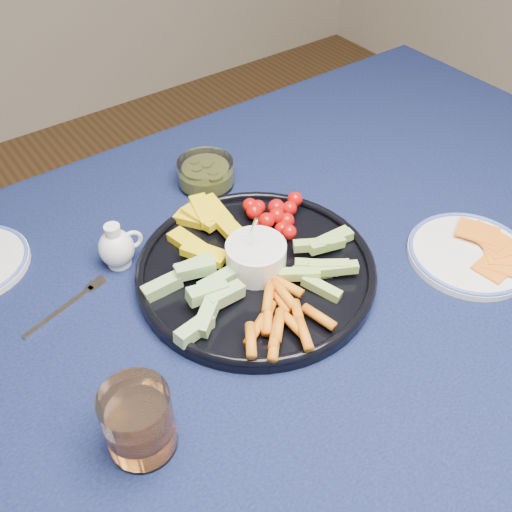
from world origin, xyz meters
TOP-DOWN VIEW (x-y plane):
  - dining_table at (0.00, 0.00)m, footprint 1.67×1.07m
  - crudite_platter at (-0.01, 0.06)m, footprint 0.38×0.38m
  - creamer_pitcher at (-0.17, 0.22)m, footprint 0.07×0.06m
  - pickle_bowl at (0.06, 0.32)m, footprint 0.11×0.11m
  - cheese_plate at (0.30, -0.11)m, footprint 0.20×0.20m
  - juice_tumbler at (-0.29, -0.09)m, footprint 0.08×0.08m
  - fork_left at (-0.27, 0.18)m, footprint 0.15×0.06m

SIDE VIEW (x-z plane):
  - dining_table at x=0.00m, z-range 0.29..1.03m
  - fork_left at x=-0.27m, z-range 0.75..0.75m
  - cheese_plate at x=0.30m, z-range 0.74..0.77m
  - crudite_platter at x=-0.01m, z-range 0.71..0.83m
  - pickle_bowl at x=0.06m, z-range 0.74..0.79m
  - creamer_pitcher at x=-0.17m, z-range 0.74..0.82m
  - juice_tumbler at x=-0.29m, z-range 0.74..0.84m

